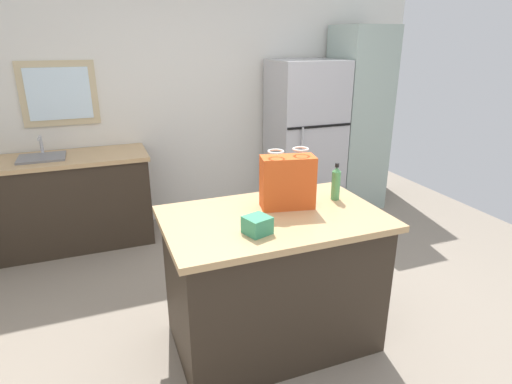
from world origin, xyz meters
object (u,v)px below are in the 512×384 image
object	(u,v)px
tall_cabinet	(357,120)
bottle	(336,183)
refrigerator	(305,139)
shopping_bag	(288,182)
small_box	(257,225)
kitchen_island	(273,280)

from	to	relation	value
tall_cabinet	bottle	size ratio (longest dim) A/B	8.25
refrigerator	shopping_bag	distance (m)	2.18
shopping_bag	small_box	distance (m)	0.45
small_box	kitchen_island	bearing A→B (deg)	46.62
kitchen_island	bottle	world-z (taller)	bottle
shopping_bag	tall_cabinet	bearing A→B (deg)	46.62
shopping_bag	kitchen_island	bearing A→B (deg)	-143.70
shopping_bag	bottle	xyz separation A→B (m)	(0.36, 0.01, -0.06)
shopping_bag	bottle	size ratio (longest dim) A/B	1.52
refrigerator	tall_cabinet	xyz separation A→B (m)	(0.67, 0.00, 0.17)
kitchen_island	refrigerator	bearing A→B (deg)	58.03
small_box	refrigerator	bearing A→B (deg)	56.85
small_box	shopping_bag	bearing A→B (deg)	42.68
tall_cabinet	shopping_bag	world-z (taller)	tall_cabinet
refrigerator	tall_cabinet	bearing A→B (deg)	0.02
refrigerator	shopping_bag	size ratio (longest dim) A/B	4.50
refrigerator	bottle	size ratio (longest dim) A/B	6.85
kitchen_island	bottle	xyz separation A→B (m)	(0.49, 0.11, 0.56)
kitchen_island	tall_cabinet	bearing A→B (deg)	45.99
shopping_bag	small_box	bearing A→B (deg)	-137.32
shopping_bag	small_box	world-z (taller)	shopping_bag
tall_cabinet	bottle	xyz separation A→B (m)	(-1.41, -1.86, -0.01)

